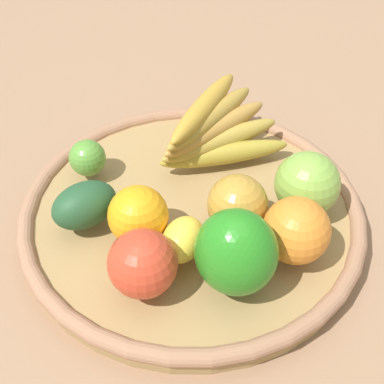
% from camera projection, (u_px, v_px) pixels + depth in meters
% --- Properties ---
extents(ground_plane, '(2.40, 2.40, 0.00)m').
position_uv_depth(ground_plane, '(192.00, 224.00, 0.69)').
color(ground_plane, '#977053').
rests_on(ground_plane, ground).
extents(basket, '(0.43, 0.43, 0.04)m').
position_uv_depth(basket, '(192.00, 214.00, 0.67)').
color(basket, '#A17E4D').
rests_on(basket, ground_plane).
extents(banana_bunch, '(0.16, 0.18, 0.08)m').
position_uv_depth(banana_bunch, '(215.00, 129.00, 0.71)').
color(banana_bunch, '#A89130').
rests_on(banana_bunch, basket).
extents(bell_pepper, '(0.11, 0.11, 0.10)m').
position_uv_depth(bell_pepper, '(236.00, 252.00, 0.54)').
color(bell_pepper, '#26811D').
rests_on(bell_pepper, basket).
extents(apple_2, '(0.10, 0.10, 0.07)m').
position_uv_depth(apple_2, '(237.00, 205.00, 0.61)').
color(apple_2, '#B98732').
rests_on(apple_2, basket).
extents(orange_1, '(0.10, 0.10, 0.07)m').
position_uv_depth(orange_1, '(296.00, 230.00, 0.58)').
color(orange_1, orange).
rests_on(orange_1, basket).
extents(lime_0, '(0.05, 0.05, 0.05)m').
position_uv_depth(lime_0, '(87.00, 158.00, 0.69)').
color(lime_0, '#579335').
rests_on(lime_0, basket).
extents(apple_1, '(0.10, 0.10, 0.07)m').
position_uv_depth(apple_1, '(143.00, 263.00, 0.55)').
color(apple_1, red).
rests_on(apple_1, basket).
extents(avocado, '(0.08, 0.09, 0.05)m').
position_uv_depth(avocado, '(84.00, 205.00, 0.62)').
color(avocado, '#244E2C').
rests_on(avocado, basket).
extents(apple_0, '(0.11, 0.11, 0.08)m').
position_uv_depth(apple_0, '(307.00, 184.00, 0.63)').
color(apple_0, '#80AC43').
rests_on(apple_0, basket).
extents(orange_0, '(0.09, 0.09, 0.07)m').
position_uv_depth(orange_0, '(138.00, 216.00, 0.60)').
color(orange_0, orange).
rests_on(orange_0, basket).
extents(lemon_0, '(0.07, 0.07, 0.04)m').
position_uv_depth(lemon_0, '(183.00, 240.00, 0.59)').
color(lemon_0, yellow).
rests_on(lemon_0, basket).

